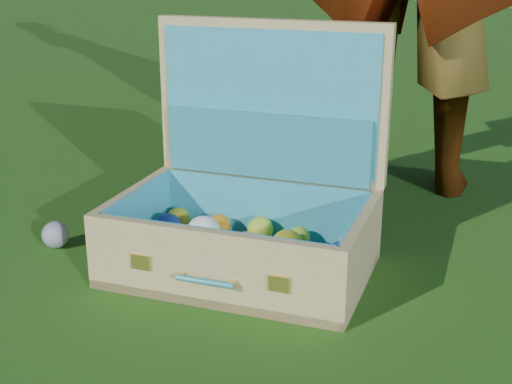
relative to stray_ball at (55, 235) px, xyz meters
name	(u,v)px	position (x,y,z in m)	size (l,w,h in m)	color
ground	(203,253)	(0.36, 0.14, -0.04)	(60.00, 60.00, 0.00)	#215114
stray_ball	(55,235)	(0.00, 0.00, 0.00)	(0.07, 0.07, 0.07)	teal
suitcase	(251,199)	(0.49, 0.15, 0.13)	(0.64, 0.50, 0.58)	tan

